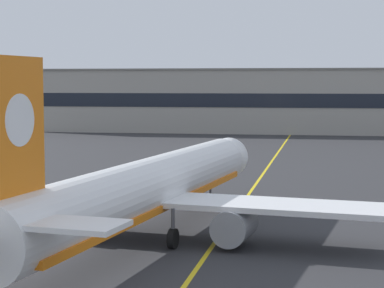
# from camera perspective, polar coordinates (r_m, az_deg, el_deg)

# --- Properties ---
(taxiway_centreline) EXTENTS (3.46, 179.98, 0.01)m
(taxiway_centreline) POSITION_cam_1_polar(r_m,az_deg,el_deg) (62.47, 4.14, -4.67)
(taxiway_centreline) COLOR yellow
(taxiway_centreline) RESTS_ON ground
(airliner_foreground) EXTENTS (32.36, 41.41, 11.65)m
(airliner_foreground) POSITION_cam_1_polar(r_m,az_deg,el_deg) (47.18, -3.75, -3.68)
(airliner_foreground) COLOR white
(airliner_foreground) RESTS_ON ground
(safety_cone_by_nose_gear) EXTENTS (0.44, 0.44, 0.55)m
(safety_cone_by_nose_gear) POSITION_cam_1_polar(r_m,az_deg,el_deg) (63.40, 0.24, -4.28)
(safety_cone_by_nose_gear) COLOR orange
(safety_cone_by_nose_gear) RESTS_ON ground
(terminal_building) EXTENTS (130.37, 12.40, 13.26)m
(terminal_building) POSITION_cam_1_polar(r_m,az_deg,el_deg) (147.87, 11.93, 3.40)
(terminal_building) COLOR #9E998E
(terminal_building) RESTS_ON ground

